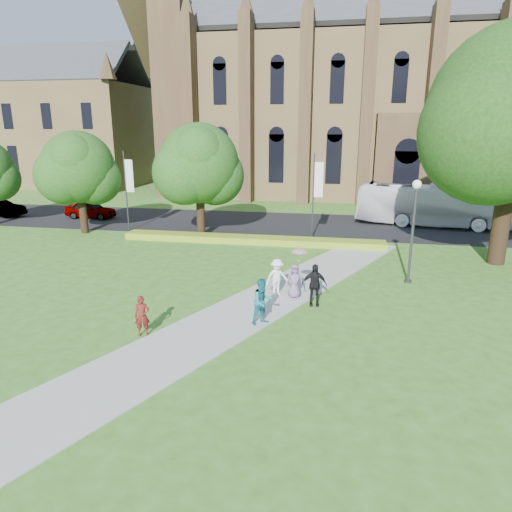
% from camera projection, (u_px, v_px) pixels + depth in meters
% --- Properties ---
extents(ground, '(160.00, 160.00, 0.00)m').
position_uv_depth(ground, '(238.00, 323.00, 18.60)').
color(ground, '#3E611D').
rests_on(ground, ground).
extents(road, '(160.00, 10.00, 0.02)m').
position_uv_depth(road, '(291.00, 224.00, 37.52)').
color(road, black).
rests_on(road, ground).
extents(footpath, '(15.58, 28.54, 0.04)m').
position_uv_depth(footpath, '(243.00, 313.00, 19.54)').
color(footpath, '#B2B2A8').
rests_on(footpath, ground).
extents(flower_hedge, '(18.00, 1.40, 0.45)m').
position_uv_depth(flower_hedge, '(252.00, 240.00, 31.38)').
color(flower_hedge, '#BECE29').
rests_on(flower_hedge, ground).
extents(cathedral, '(52.60, 18.25, 28.00)m').
position_uv_depth(cathedral, '(402.00, 78.00, 50.91)').
color(cathedral, brown).
rests_on(cathedral, ground).
extents(building_west, '(22.00, 14.00, 18.30)m').
position_uv_depth(building_west, '(61.00, 116.00, 61.82)').
color(building_west, brown).
rests_on(building_west, ground).
extents(streetlamp, '(0.44, 0.44, 5.24)m').
position_uv_depth(streetlamp, '(414.00, 219.00, 22.54)').
color(streetlamp, '#38383D').
rests_on(streetlamp, ground).
extents(street_tree_0, '(5.20, 5.20, 7.50)m').
position_uv_depth(street_tree_0, '(78.00, 167.00, 33.16)').
color(street_tree_0, '#332114').
rests_on(street_tree_0, ground).
extents(street_tree_1, '(5.60, 5.60, 8.05)m').
position_uv_depth(street_tree_1, '(199.00, 164.00, 31.96)').
color(street_tree_1, '#332114').
rests_on(street_tree_1, ground).
extents(banner_pole_0, '(0.70, 0.10, 6.00)m').
position_uv_depth(banner_pole_0, '(315.00, 191.00, 31.69)').
color(banner_pole_0, '#38383D').
rests_on(banner_pole_0, ground).
extents(banner_pole_1, '(0.70, 0.10, 6.00)m').
position_uv_depth(banner_pole_1, '(127.00, 187.00, 34.15)').
color(banner_pole_1, '#38383D').
rests_on(banner_pole_1, ground).
extents(tour_coach, '(12.44, 4.75, 3.38)m').
position_uv_depth(tour_coach, '(435.00, 205.00, 36.36)').
color(tour_coach, silver).
rests_on(tour_coach, road).
extents(car_0, '(4.41, 1.88, 1.49)m').
position_uv_depth(car_0, '(91.00, 210.00, 39.85)').
color(car_0, gray).
rests_on(car_0, road).
extents(pedestrian_0, '(0.66, 0.54, 1.56)m').
position_uv_depth(pedestrian_0, '(142.00, 316.00, 17.21)').
color(pedestrian_0, '#591814').
rests_on(pedestrian_0, footpath).
extents(pedestrian_1, '(1.16, 1.14, 1.89)m').
position_uv_depth(pedestrian_1, '(263.00, 301.00, 18.18)').
color(pedestrian_1, '#186B7C').
rests_on(pedestrian_1, footpath).
extents(pedestrian_2, '(1.31, 1.17, 1.76)m').
position_uv_depth(pedestrian_2, '(277.00, 277.00, 21.31)').
color(pedestrian_2, white).
rests_on(pedestrian_2, footpath).
extents(pedestrian_3, '(1.16, 0.60, 1.90)m').
position_uv_depth(pedestrian_3, '(314.00, 285.00, 20.10)').
color(pedestrian_3, black).
rests_on(pedestrian_3, footpath).
extents(pedestrian_4, '(0.86, 0.63, 1.62)m').
position_uv_depth(pedestrian_4, '(295.00, 281.00, 21.01)').
color(pedestrian_4, slate).
rests_on(pedestrian_4, footpath).
extents(parasol, '(0.94, 0.94, 0.65)m').
position_uv_depth(parasol, '(299.00, 257.00, 20.77)').
color(parasol, '#D9999B').
rests_on(parasol, pedestrian_4).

